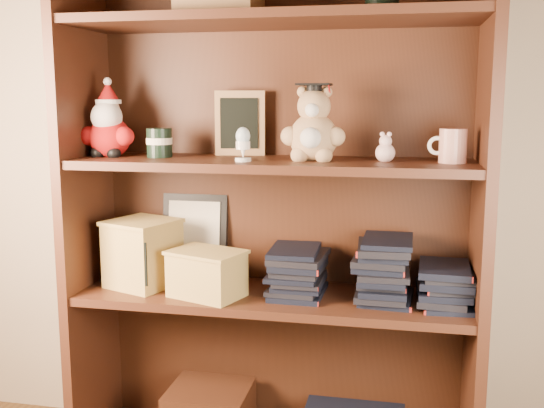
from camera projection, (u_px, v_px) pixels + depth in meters
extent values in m
cube|color=tan|center=(225.00, 58.00, 2.00)|extent=(3.00, 0.04, 2.50)
cube|color=#412012|center=(87.00, 204.00, 1.97)|extent=(0.03, 0.35, 1.60)
cube|color=#412012|center=(482.00, 218.00, 1.73)|extent=(0.03, 0.35, 1.60)
cube|color=#3C1E10|center=(283.00, 202.00, 2.01)|extent=(1.20, 0.02, 1.60)
cube|color=#412012|center=(272.00, 20.00, 1.76)|extent=(1.14, 0.33, 0.02)
cube|color=#412012|center=(272.00, 297.00, 1.89)|extent=(1.14, 0.33, 0.02)
cube|color=#412012|center=(272.00, 164.00, 1.83)|extent=(1.14, 0.33, 0.02)
sphere|color=#A50F0F|center=(110.00, 137.00, 1.92)|extent=(0.12, 0.12, 0.12)
sphere|color=#A50F0F|center=(89.00, 136.00, 1.91)|extent=(0.06, 0.06, 0.06)
sphere|color=#A50F0F|center=(124.00, 136.00, 1.88)|extent=(0.06, 0.06, 0.06)
sphere|color=black|center=(98.00, 153.00, 1.90)|extent=(0.04, 0.04, 0.04)
sphere|color=black|center=(114.00, 153.00, 1.89)|extent=(0.04, 0.04, 0.04)
sphere|color=white|center=(107.00, 117.00, 1.89)|extent=(0.09, 0.09, 0.09)
sphere|color=#D8B293|center=(109.00, 110.00, 1.90)|extent=(0.07, 0.07, 0.07)
cone|color=#A50F0F|center=(108.00, 92.00, 1.89)|extent=(0.07, 0.07, 0.06)
sphere|color=white|center=(107.00, 82.00, 1.89)|extent=(0.02, 0.02, 0.02)
cylinder|color=white|center=(108.00, 102.00, 1.90)|extent=(0.08, 0.08, 0.01)
cylinder|color=black|center=(159.00, 143.00, 1.89)|extent=(0.08, 0.08, 0.09)
cylinder|color=beige|center=(159.00, 141.00, 1.89)|extent=(0.08, 0.08, 0.02)
cube|color=#9E7547|center=(240.00, 123.00, 1.95)|extent=(0.15, 0.04, 0.20)
cube|color=black|center=(239.00, 123.00, 1.93)|extent=(0.11, 0.02, 0.15)
cube|color=#9E7547|center=(243.00, 149.00, 1.99)|extent=(0.08, 0.08, 0.01)
cylinder|color=white|center=(243.00, 160.00, 1.77)|extent=(0.05, 0.05, 0.01)
cone|color=white|center=(243.00, 152.00, 1.76)|extent=(0.02, 0.02, 0.03)
cylinder|color=white|center=(243.00, 145.00, 1.76)|extent=(0.04, 0.04, 0.02)
ellipsoid|color=silver|center=(243.00, 136.00, 1.75)|extent=(0.04, 0.04, 0.05)
sphere|color=tan|center=(314.00, 138.00, 1.79)|extent=(0.14, 0.14, 0.14)
sphere|color=white|center=(311.00, 138.00, 1.73)|extent=(0.06, 0.06, 0.06)
sphere|color=tan|center=(290.00, 136.00, 1.78)|extent=(0.05, 0.05, 0.05)
sphere|color=tan|center=(335.00, 137.00, 1.76)|extent=(0.05, 0.05, 0.05)
sphere|color=tan|center=(299.00, 155.00, 1.77)|extent=(0.05, 0.05, 0.05)
sphere|color=tan|center=(324.00, 155.00, 1.75)|extent=(0.05, 0.05, 0.05)
sphere|color=tan|center=(314.00, 106.00, 1.78)|extent=(0.09, 0.09, 0.09)
sphere|color=white|center=(312.00, 110.00, 1.74)|extent=(0.04, 0.04, 0.04)
sphere|color=tan|center=(303.00, 92.00, 1.79)|extent=(0.03, 0.03, 0.03)
sphere|color=tan|center=(327.00, 92.00, 1.77)|extent=(0.03, 0.03, 0.03)
cylinder|color=black|center=(314.00, 88.00, 1.77)|extent=(0.04, 0.04, 0.02)
cube|color=black|center=(314.00, 84.00, 1.77)|extent=(0.09, 0.09, 0.01)
cylinder|color=#A50F0F|center=(329.00, 88.00, 1.74)|extent=(0.00, 0.04, 0.03)
sphere|color=beige|center=(385.00, 153.00, 1.76)|extent=(0.05, 0.05, 0.05)
sphere|color=beige|center=(386.00, 141.00, 1.75)|extent=(0.04, 0.04, 0.04)
sphere|color=beige|center=(382.00, 134.00, 1.75)|extent=(0.01, 0.01, 0.01)
sphere|color=beige|center=(389.00, 134.00, 1.75)|extent=(0.01, 0.01, 0.01)
cylinder|color=silver|center=(453.00, 146.00, 1.72)|extent=(0.07, 0.07, 0.09)
torus|color=white|center=(437.00, 146.00, 1.73)|extent=(0.05, 0.01, 0.05)
cube|color=black|center=(195.00, 235.00, 2.06)|extent=(0.21, 0.05, 0.27)
cube|color=beige|center=(194.00, 236.00, 2.05)|extent=(0.17, 0.04, 0.22)
cube|color=tan|center=(143.00, 254.00, 1.96)|extent=(0.23, 0.23, 0.20)
cube|color=black|center=(130.00, 262.00, 1.87)|extent=(0.12, 0.05, 0.13)
cube|color=tan|center=(142.00, 222.00, 1.94)|extent=(0.24, 0.24, 0.01)
cube|color=tan|center=(207.00, 275.00, 1.85)|extent=(0.23, 0.20, 0.13)
cube|color=black|center=(199.00, 282.00, 1.78)|extent=(0.14, 0.05, 0.08)
cube|color=tan|center=(206.00, 252.00, 1.84)|extent=(0.25, 0.21, 0.01)
cube|color=black|center=(297.00, 292.00, 1.87)|extent=(0.14, 0.20, 0.02)
cube|color=black|center=(297.00, 287.00, 1.87)|extent=(0.14, 0.20, 0.02)
cube|color=black|center=(297.00, 282.00, 1.87)|extent=(0.14, 0.20, 0.02)
cube|color=black|center=(297.00, 277.00, 1.87)|extent=(0.14, 0.20, 0.02)
cube|color=black|center=(297.00, 271.00, 1.86)|extent=(0.14, 0.20, 0.02)
cube|color=black|center=(297.00, 266.00, 1.86)|extent=(0.14, 0.20, 0.02)
cube|color=black|center=(297.00, 261.00, 1.86)|extent=(0.14, 0.20, 0.02)
cube|color=black|center=(297.00, 255.00, 1.86)|extent=(0.14, 0.20, 0.02)
cube|color=black|center=(297.00, 250.00, 1.85)|extent=(0.14, 0.20, 0.02)
cube|color=black|center=(383.00, 298.00, 1.82)|extent=(0.14, 0.20, 0.02)
cube|color=black|center=(383.00, 292.00, 1.82)|extent=(0.14, 0.20, 0.02)
cube|color=black|center=(383.00, 287.00, 1.82)|extent=(0.14, 0.20, 0.02)
cube|color=black|center=(383.00, 282.00, 1.82)|extent=(0.14, 0.20, 0.02)
cube|color=black|center=(383.00, 276.00, 1.81)|extent=(0.14, 0.20, 0.02)
cube|color=black|center=(384.00, 271.00, 1.81)|extent=(0.14, 0.20, 0.02)
cube|color=black|center=(384.00, 265.00, 1.81)|extent=(0.14, 0.20, 0.02)
cube|color=black|center=(384.00, 260.00, 1.81)|extent=(0.14, 0.20, 0.02)
cube|color=black|center=(384.00, 254.00, 1.80)|extent=(0.14, 0.20, 0.02)
cube|color=black|center=(384.00, 249.00, 1.80)|extent=(0.14, 0.20, 0.02)
cube|color=black|center=(384.00, 243.00, 1.80)|extent=(0.14, 0.20, 0.02)
cube|color=black|center=(445.00, 302.00, 1.79)|extent=(0.14, 0.20, 0.02)
cube|color=black|center=(446.00, 296.00, 1.79)|extent=(0.14, 0.20, 0.02)
cube|color=black|center=(446.00, 291.00, 1.78)|extent=(0.14, 0.20, 0.02)
cube|color=black|center=(446.00, 285.00, 1.78)|extent=(0.14, 0.20, 0.02)
cube|color=black|center=(446.00, 280.00, 1.78)|extent=(0.14, 0.20, 0.02)
cube|color=black|center=(447.00, 274.00, 1.78)|extent=(0.14, 0.20, 0.02)
cube|color=black|center=(447.00, 269.00, 1.77)|extent=(0.14, 0.20, 0.02)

